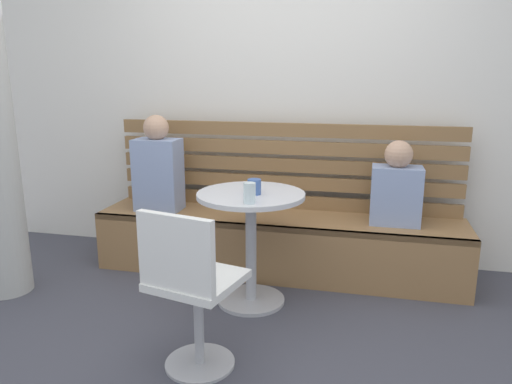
# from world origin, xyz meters

# --- Properties ---
(ground) EXTENTS (8.00, 8.00, 0.00)m
(ground) POSITION_xyz_m (0.00, 0.00, 0.00)
(ground) COLOR #42424C
(back_wall) EXTENTS (5.20, 0.10, 2.90)m
(back_wall) POSITION_xyz_m (0.00, 1.64, 1.45)
(back_wall) COLOR silver
(back_wall) RESTS_ON ground
(booth_bench) EXTENTS (2.70, 0.52, 0.44)m
(booth_bench) POSITION_xyz_m (0.00, 1.20, 0.22)
(booth_bench) COLOR olive
(booth_bench) RESTS_ON ground
(booth_backrest) EXTENTS (2.65, 0.04, 0.66)m
(booth_backrest) POSITION_xyz_m (0.00, 1.44, 0.78)
(booth_backrest) COLOR olive
(booth_backrest) RESTS_ON booth_bench
(cafe_table) EXTENTS (0.68, 0.68, 0.74)m
(cafe_table) POSITION_xyz_m (-0.07, 0.67, 0.52)
(cafe_table) COLOR #ADADB2
(cafe_table) RESTS_ON ground
(white_chair) EXTENTS (0.48, 0.48, 0.85)m
(white_chair) POSITION_xyz_m (-0.17, -0.14, 0.46)
(white_chair) COLOR #ADADB2
(white_chair) RESTS_ON ground
(person_adult) EXTENTS (0.34, 0.22, 0.73)m
(person_adult) POSITION_xyz_m (-0.92, 1.17, 0.77)
(person_adult) COLOR #8C9EC6
(person_adult) RESTS_ON booth_bench
(person_child_left) EXTENTS (0.34, 0.22, 0.59)m
(person_child_left) POSITION_xyz_m (0.83, 1.22, 0.70)
(person_child_left) COLOR #8C9EC6
(person_child_left) RESTS_ON booth_bench
(cup_mug_blue) EXTENTS (0.08, 0.08, 0.09)m
(cup_mug_blue) POSITION_xyz_m (-0.04, 0.64, 0.79)
(cup_mug_blue) COLOR #3D5B9E
(cup_mug_blue) RESTS_ON cafe_table
(cup_glass_tall) EXTENTS (0.07, 0.07, 0.12)m
(cup_glass_tall) POSITION_xyz_m (-0.02, 0.43, 0.80)
(cup_glass_tall) COLOR silver
(cup_glass_tall) RESTS_ON cafe_table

